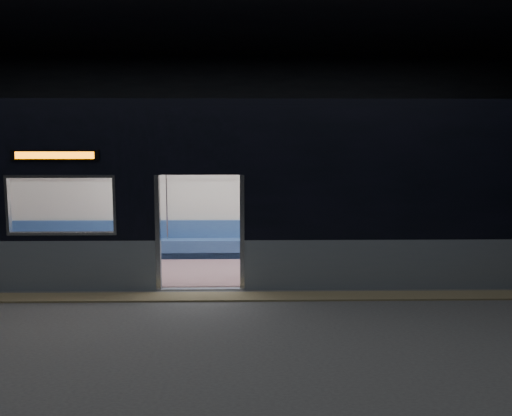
{
  "coord_description": "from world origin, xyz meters",
  "views": [
    {
      "loc": [
        0.8,
        -8.35,
        2.62
      ],
      "look_at": [
        1.01,
        2.3,
        1.31
      ],
      "focal_mm": 38.0,
      "sensor_mm": 36.0,
      "label": 1
    }
  ],
  "objects": [
    {
      "name": "station_floor",
      "position": [
        0.0,
        0.0,
        -0.01
      ],
      "size": [
        24.0,
        14.0,
        0.01
      ],
      "primitive_type": "cube",
      "color": "#47494C",
      "rests_on": "ground"
    },
    {
      "name": "station_envelope",
      "position": [
        0.0,
        0.0,
        3.66
      ],
      "size": [
        24.0,
        14.0,
        5.0
      ],
      "color": "black",
      "rests_on": "station_floor"
    },
    {
      "name": "tactile_strip",
      "position": [
        0.0,
        0.55,
        0.01
      ],
      "size": [
        22.8,
        0.5,
        0.03
      ],
      "primitive_type": "cube",
      "color": "#8C7F59",
      "rests_on": "station_floor"
    },
    {
      "name": "metro_car",
      "position": [
        -0.0,
        2.54,
        1.85
      ],
      "size": [
        18.0,
        3.04,
        3.35
      ],
      "color": "gray",
      "rests_on": "station_floor"
    },
    {
      "name": "passenger",
      "position": [
        3.6,
        3.55,
        0.82
      ],
      "size": [
        0.47,
        0.75,
        1.42
      ],
      "rotation": [
        0.0,
        0.0,
        0.21
      ],
      "color": "black",
      "rests_on": "metro_car"
    },
    {
      "name": "handbag",
      "position": [
        3.59,
        3.31,
        0.69
      ],
      "size": [
        0.32,
        0.28,
        0.14
      ],
      "primitive_type": "cube",
      "rotation": [
        0.0,
        0.0,
        0.12
      ],
      "color": "black",
      "rests_on": "passenger"
    },
    {
      "name": "transit_map",
      "position": [
        4.51,
        3.85,
        1.51
      ],
      "size": [
        1.11,
        0.03,
        0.72
      ],
      "primitive_type": "cube",
      "color": "white",
      "rests_on": "metro_car"
    }
  ]
}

